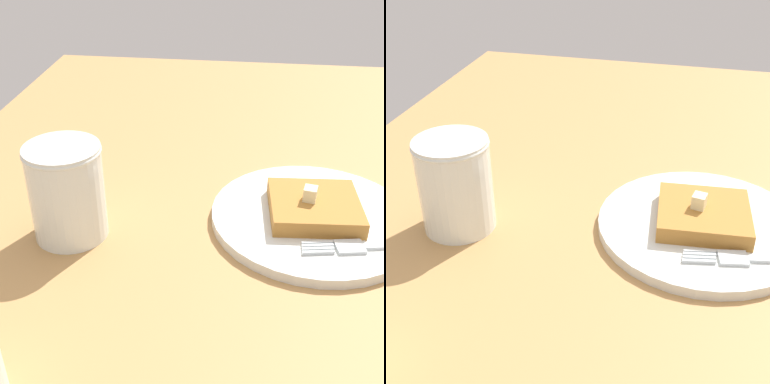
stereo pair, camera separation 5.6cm
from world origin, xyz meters
The scene contains 6 objects.
table_surface centered at (0.00, 0.00, 1.14)cm, with size 96.25×96.25×2.29cm, color #AF804A.
plate centered at (0.49, 8.92, 2.91)cm, with size 22.28×22.28×1.12cm.
toast_slice_center centered at (0.49, 8.92, 4.32)cm, with size 9.57×9.29×1.83cm, color #AA702E.
butter_pat_primary centered at (0.63, 8.99, 5.99)cm, with size 1.50×1.35×1.50cm, color beige.
fork centered at (-5.49, 14.36, 3.59)cm, with size 16.00×4.30×0.36cm.
syrup_jar centered at (25.64, 14.21, 6.87)cm, with size 7.90×7.90×10.24cm.
Camera 1 is at (6.91, 59.04, 35.61)cm, focal length 50.00 mm.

